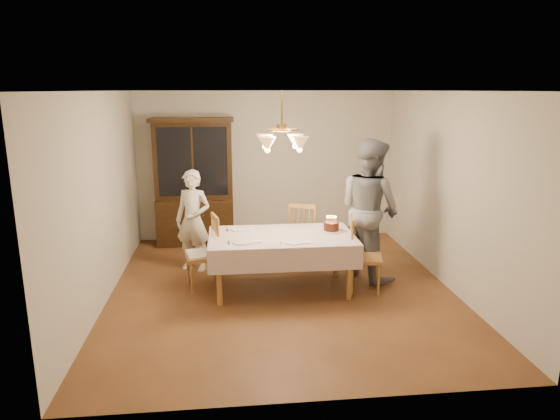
{
  "coord_description": "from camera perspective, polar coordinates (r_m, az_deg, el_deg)",
  "views": [
    {
      "loc": [
        -0.69,
        -6.23,
        2.62
      ],
      "look_at": [
        0.0,
        0.2,
        1.05
      ],
      "focal_mm": 32.0,
      "sensor_mm": 36.0,
      "label": 1
    }
  ],
  "objects": [
    {
      "name": "place_setting_near_left",
      "position": [
        6.26,
        -4.14,
        -3.64
      ],
      "size": [
        0.41,
        0.26,
        0.02
      ],
      "color": "white",
      "rests_on": "dining_table"
    },
    {
      "name": "birthday_cake",
      "position": [
        6.74,
        5.88,
        -1.95
      ],
      "size": [
        0.3,
        0.3,
        0.21
      ],
      "color": "white",
      "rests_on": "dining_table"
    },
    {
      "name": "adult_in_grey",
      "position": [
        7.09,
        10.17,
        0.1
      ],
      "size": [
        1.11,
        1.2,
        1.97
      ],
      "primitive_type": "imported",
      "rotation": [
        0.0,
        0.0,
        2.06
      ],
      "color": "slate",
      "rests_on": "ground"
    },
    {
      "name": "chair_left_end",
      "position": [
        6.77,
        -8.83,
        -5.18
      ],
      "size": [
        0.51,
        0.52,
        1.0
      ],
      "color": "#98632C",
      "rests_on": "ground"
    },
    {
      "name": "elderly_woman",
      "position": [
        7.41,
        -9.9,
        -1.2
      ],
      "size": [
        0.64,
        0.55,
        1.5
      ],
      "primitive_type": "imported",
      "rotation": [
        0.0,
        0.0,
        -0.43
      ],
      "color": "#F2E8CC",
      "rests_on": "ground"
    },
    {
      "name": "dining_table",
      "position": [
        6.56,
        0.19,
        -3.52
      ],
      "size": [
        1.9,
        1.1,
        0.76
      ],
      "color": "#98632C",
      "rests_on": "ground"
    },
    {
      "name": "chair_far_side",
      "position": [
        7.54,
        2.88,
        -3.17
      ],
      "size": [
        0.57,
        0.56,
        1.0
      ],
      "color": "#98632C",
      "rests_on": "ground"
    },
    {
      "name": "china_hutch",
      "position": [
        8.65,
        -9.77,
        2.92
      ],
      "size": [
        1.38,
        0.54,
        2.16
      ],
      "color": "black",
      "rests_on": "ground"
    },
    {
      "name": "place_setting_near_right",
      "position": [
        6.22,
        1.73,
        -3.7
      ],
      "size": [
        0.38,
        0.23,
        0.02
      ],
      "color": "white",
      "rests_on": "dining_table"
    },
    {
      "name": "room_shell",
      "position": [
        6.36,
        0.19,
        4.24
      ],
      "size": [
        5.0,
        5.0,
        5.0
      ],
      "color": "white",
      "rests_on": "ground"
    },
    {
      "name": "place_setting_far_left",
      "position": [
        6.81,
        -4.51,
        -2.21
      ],
      "size": [
        0.39,
        0.25,
        0.02
      ],
      "color": "white",
      "rests_on": "dining_table"
    },
    {
      "name": "chandelier",
      "position": [
        6.31,
        0.2,
        7.79
      ],
      "size": [
        0.62,
        0.62,
        0.73
      ],
      "color": "#BF8C3F",
      "rests_on": "ground"
    },
    {
      "name": "chair_right_end",
      "position": [
        6.72,
        9.62,
        -5.47
      ],
      "size": [
        0.51,
        0.52,
        1.0
      ],
      "color": "#98632C",
      "rests_on": "ground"
    },
    {
      "name": "ground",
      "position": [
        6.8,
        0.18,
        -9.03
      ],
      "size": [
        5.0,
        5.0,
        0.0
      ],
      "primitive_type": "plane",
      "color": "brown",
      "rests_on": "ground"
    }
  ]
}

